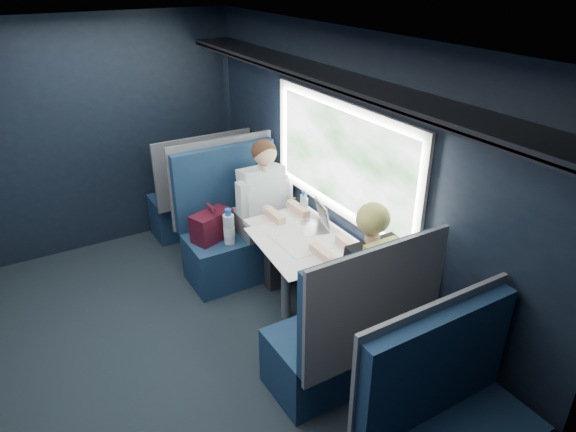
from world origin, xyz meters
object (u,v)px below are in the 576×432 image
man (268,204)px  laptop (317,221)px  seat_row_front (200,198)px  cup (304,203)px  seat_bay_near (235,232)px  bottle_small (303,203)px  woman (364,277)px  table (302,244)px  seat_bay_far (347,338)px

man → laptop: 0.65m
seat_row_front → cup: (0.48, -1.36, 0.37)m
seat_bay_near → man: man is taller
seat_row_front → bottle_small: seat_row_front is taller
seat_bay_near → bottle_small: bearing=-49.6°
woman → bottle_small: woman is taller
table → cup: (0.30, 0.44, 0.12)m
seat_row_front → bottle_small: size_ratio=5.87×
table → man: man is taller
laptop → table: bearing=-161.7°
seat_bay_near → seat_bay_far: size_ratio=1.00×
seat_row_front → woman: size_ratio=0.88×
cup → seat_row_front: bearing=109.5°
seat_bay_near → woman: (0.27, -1.58, 0.30)m
seat_row_front → woman: (0.25, -2.50, 0.32)m
woman → laptop: size_ratio=4.02×
seat_row_front → laptop: 1.82m
seat_bay_far → man: 1.62m
table → woman: woman is taller
table → seat_bay_far: bearing=-101.8°
table → laptop: laptop is taller
seat_bay_far → cup: size_ratio=15.45×
bottle_small → seat_row_front: bearing=106.2°
table → seat_bay_far: size_ratio=0.79×
table → seat_row_front: bearing=95.8°
woman → seat_bay_far: bearing=-146.2°
seat_bay_far → laptop: 1.07m
seat_bay_far → bottle_small: size_ratio=6.38×
man → laptop: bearing=-79.9°
table → seat_row_front: size_ratio=0.86×
table → bottle_small: bearing=56.7°
table → seat_bay_near: 0.92m
seat_bay_near → man: size_ratio=0.95×
cup → seat_bay_near: bearing=139.0°
seat_bay_near → bottle_small: 0.78m
seat_row_front → cup: bearing=-70.5°
table → seat_bay_far: 0.93m
table → seat_row_front: seat_row_front is taller
seat_bay_far → man: (0.25, 1.57, 0.30)m
seat_row_front → bottle_small: 1.55m
seat_bay_near → laptop: bearing=-64.9°
seat_bay_far → cup: seat_bay_far is taller
table → man: bearing=84.5°
seat_bay_near → bottle_small: (0.43, -0.51, 0.40)m
cup → laptop: bearing=-107.1°
table → woman: bearing=-84.5°
seat_bay_near → cup: 0.75m
woman → cup: size_ratio=16.21×
seat_row_front → laptop: (0.36, -1.74, 0.39)m
man → cup: man is taller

